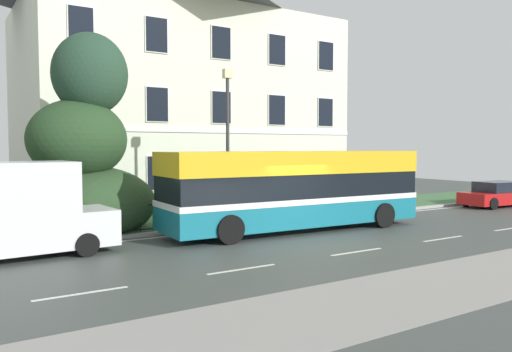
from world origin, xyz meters
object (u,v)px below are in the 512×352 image
at_px(georgian_townhouse, 177,88).
at_px(parked_hatchback_01, 496,194).
at_px(evergreen_tree, 86,163).
at_px(single_decker_bus, 295,189).
at_px(street_lamp_post, 228,134).

distance_m(georgian_townhouse, parked_hatchback_01, 18.77).
distance_m(georgian_townhouse, evergreen_tree, 12.75).
height_order(evergreen_tree, parked_hatchback_01, evergreen_tree).
xyz_separation_m(georgian_townhouse, evergreen_tree, (-7.67, -9.34, -4.06)).
bearing_deg(single_decker_bus, street_lamp_post, 121.68).
height_order(georgian_townhouse, street_lamp_post, georgian_townhouse).
bearing_deg(parked_hatchback_01, street_lamp_post, -3.83).
bearing_deg(evergreen_tree, street_lamp_post, -12.19).
relative_size(single_decker_bus, parked_hatchback_01, 2.58).
distance_m(georgian_townhouse, single_decker_bus, 14.02).
xyz_separation_m(parked_hatchback_01, street_lamp_post, (-14.90, 2.20, 3.01)).
bearing_deg(parked_hatchback_01, georgian_townhouse, -40.88).
relative_size(single_decker_bus, street_lamp_post, 1.69).
bearing_deg(evergreen_tree, single_decker_bus, -28.87).
distance_m(parked_hatchback_01, street_lamp_post, 15.36).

